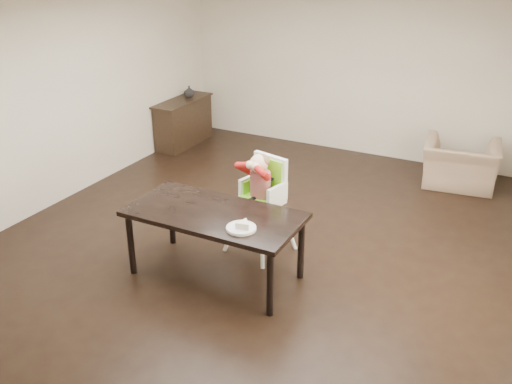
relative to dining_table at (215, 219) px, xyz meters
The scene contains 8 objects.
ground 1.10m from the dining_table, 81.37° to the left, with size 7.00×7.00×0.00m, color black.
room_walls 1.47m from the dining_table, 81.37° to the left, with size 6.02×7.02×2.71m.
dining_table is the anchor object (origin of this frame).
high_chair 0.76m from the dining_table, 75.86° to the left, with size 0.60×0.60×1.18m.
plate 0.49m from the dining_table, 24.80° to the right, with size 0.36×0.36×0.08m.
armchair 4.13m from the dining_table, 62.71° to the left, with size 1.02×0.66×0.89m, color tan.
sideboard 4.28m from the dining_table, 128.34° to the left, with size 0.44×1.26×0.79m.
vase 4.45m from the dining_table, 126.58° to the left, with size 0.18×0.19×0.18m, color #99999E.
Camera 1 is at (2.64, -5.31, 3.34)m, focal length 40.00 mm.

